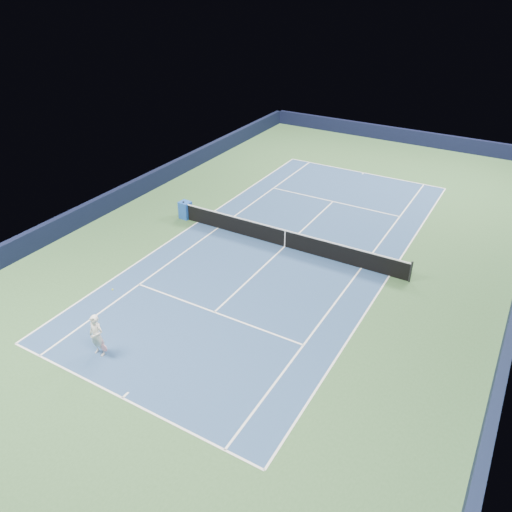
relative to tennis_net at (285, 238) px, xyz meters
The scene contains 18 objects.
ground 0.50m from the tennis_net, ahead, with size 40.00×40.00×0.00m, color #31542E.
wall_far 19.83m from the tennis_net, 90.00° to the left, with size 22.00×0.35×1.10m, color black.
wall_left 10.83m from the tennis_net, behind, with size 0.35×40.00×1.10m, color black.
court_surface 0.50m from the tennis_net, ahead, with size 10.97×23.77×0.01m, color navy.
baseline_far 11.90m from the tennis_net, 90.00° to the left, with size 10.97×0.08×0.00m, color white.
baseline_near 11.90m from the tennis_net, 90.00° to the right, with size 10.97×0.08×0.00m, color white.
sideline_doubles_right 5.51m from the tennis_net, ahead, with size 0.08×23.77×0.00m, color white.
sideline_doubles_left 5.51m from the tennis_net, behind, with size 0.08×23.77×0.00m, color white.
sideline_singles_right 4.14m from the tennis_net, ahead, with size 0.08×23.77×0.00m, color white.
sideline_singles_left 4.14m from the tennis_net, behind, with size 0.08×23.77×0.00m, color white.
service_line_far 6.42m from the tennis_net, 90.00° to the left, with size 8.23×0.08×0.00m, color white.
service_line_near 6.42m from the tennis_net, 90.00° to the right, with size 8.23×0.08×0.00m, color white.
center_service_line 0.50m from the tennis_net, ahead, with size 0.08×12.80×0.00m, color white.
center_mark_far 11.75m from the tennis_net, 90.00° to the left, with size 0.08×0.30×0.00m, color white.
center_mark_near 11.75m from the tennis_net, 90.00° to the right, with size 0.08×0.30×0.00m, color white.
tennis_net is the anchor object (origin of this frame).
sponsor_cube 6.40m from the tennis_net, behind, with size 0.66×0.60×1.00m.
tennis_player 10.88m from the tennis_net, 101.92° to the right, with size 0.80×1.25×2.37m.
Camera 1 is at (9.89, -19.94, 12.69)m, focal length 35.00 mm.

